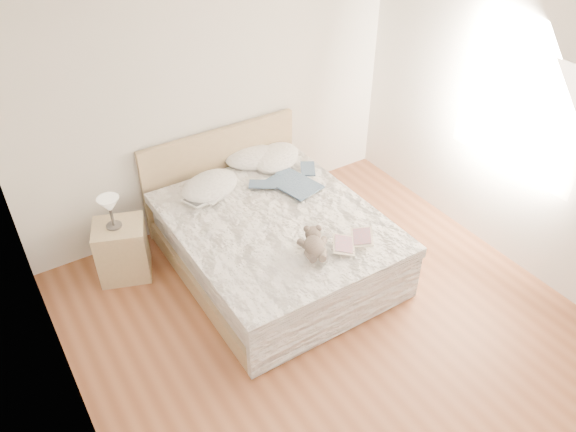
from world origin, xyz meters
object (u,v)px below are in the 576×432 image
object	(u,v)px
table_lamp	(110,206)
childrens_book	(353,241)
bed	(272,238)
teddy_bear	(314,252)
nightstand	(123,250)
photo_book	(202,200)

from	to	relation	value
table_lamp	childrens_book	xyz separation A→B (m)	(1.61, -1.38, -0.15)
bed	teddy_bear	distance (m)	0.79
nightstand	table_lamp	world-z (taller)	table_lamp
bed	table_lamp	world-z (taller)	bed
photo_book	teddy_bear	world-z (taller)	teddy_bear
nightstand	teddy_bear	size ratio (longest dim) A/B	1.78
photo_book	table_lamp	bearing A→B (deg)	149.06
childrens_book	bed	bearing A→B (deg)	150.70
photo_book	childrens_book	world-z (taller)	same
bed	teddy_bear	world-z (taller)	bed
bed	table_lamp	distance (m)	1.48
table_lamp	childrens_book	world-z (taller)	table_lamp
nightstand	table_lamp	size ratio (longest dim) A/B	1.83
bed	nightstand	xyz separation A→B (m)	(-1.23, 0.62, -0.03)
bed	photo_book	distance (m)	0.74
nightstand	bed	bearing A→B (deg)	-26.61
bed	table_lamp	xyz separation A→B (m)	(-1.26, 0.63, 0.47)
bed	nightstand	distance (m)	1.38
bed	photo_book	size ratio (longest dim) A/B	6.69
bed	photo_book	world-z (taller)	bed
childrens_book	nightstand	bearing A→B (deg)	174.62
bed	childrens_book	bearing A→B (deg)	-64.63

